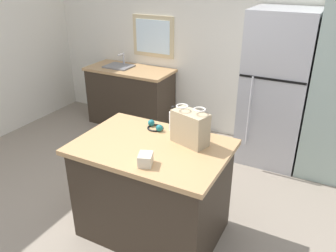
% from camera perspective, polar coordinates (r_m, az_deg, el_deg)
% --- Properties ---
extents(ground, '(6.54, 6.54, 0.00)m').
position_cam_1_polar(ground, '(3.47, -7.17, -15.96)').
color(ground, gray).
extents(back_wall, '(5.45, 0.13, 2.66)m').
position_cam_1_polar(back_wall, '(4.84, 8.21, 13.74)').
color(back_wall, silver).
rests_on(back_wall, ground).
extents(kitchen_island, '(1.29, 0.89, 0.91)m').
position_cam_1_polar(kitchen_island, '(3.10, -2.61, -10.55)').
color(kitchen_island, '#33281E').
rests_on(kitchen_island, ground).
extents(refrigerator, '(0.74, 0.75, 1.86)m').
position_cam_1_polar(refrigerator, '(4.31, 17.63, 5.88)').
color(refrigerator, '#B7B7BC').
rests_on(refrigerator, ground).
extents(sink_counter, '(1.30, 0.61, 1.08)m').
position_cam_1_polar(sink_counter, '(5.30, -6.32, 5.05)').
color(sink_counter, '#33281E').
rests_on(sink_counter, ground).
extents(shopping_bag, '(0.34, 0.24, 0.33)m').
position_cam_1_polar(shopping_bag, '(2.83, 3.73, -0.28)').
color(shopping_bag, tan).
rests_on(shopping_bag, kitchen_island).
extents(small_box, '(0.14, 0.15, 0.09)m').
position_cam_1_polar(small_box, '(2.57, -3.79, -5.61)').
color(small_box, beige).
rests_on(small_box, kitchen_island).
extents(bottle, '(0.07, 0.07, 0.23)m').
position_cam_1_polar(bottle, '(3.07, 0.80, 1.07)').
color(bottle, white).
rests_on(bottle, kitchen_island).
extents(ear_defenders, '(0.20, 0.20, 0.06)m').
position_cam_1_polar(ear_defenders, '(3.13, -2.15, -0.05)').
color(ear_defenders, black).
rests_on(ear_defenders, kitchen_island).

